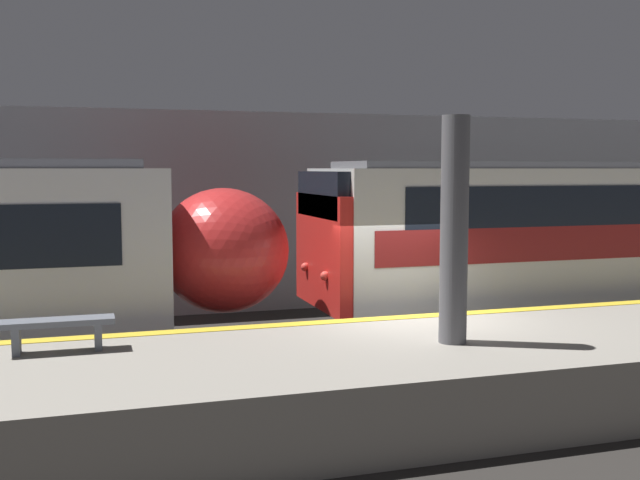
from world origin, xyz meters
name	(u,v)px	position (x,y,z in m)	size (l,w,h in m)	color
ground_plane	(411,374)	(0.00, 0.00, 0.00)	(120.00, 120.00, 0.00)	#282623
platform	(464,373)	(0.00, -1.86, 0.51)	(40.00, 3.72, 1.04)	gray
station_rear_barrier	(306,211)	(0.00, 6.42, 2.44)	(50.00, 0.15, 4.88)	#939399
support_pillar_near	(454,230)	(-0.28, -2.01, 2.64)	(0.40, 0.40, 3.22)	#56565B
platform_bench	(57,327)	(-5.66, -0.91, 1.36)	(1.50, 0.40, 0.45)	slate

